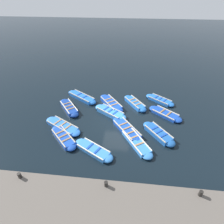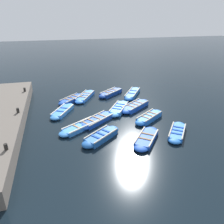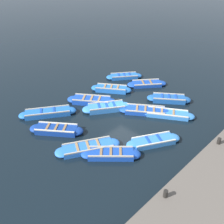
{
  "view_description": "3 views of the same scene",
  "coord_description": "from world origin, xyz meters",
  "px_view_note": "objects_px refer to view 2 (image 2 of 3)",
  "views": [
    {
      "loc": [
        -12.27,
        -0.89,
        9.97
      ],
      "look_at": [
        0.75,
        0.49,
        0.4
      ],
      "focal_mm": 28.0,
      "sensor_mm": 36.0,
      "label": 1
    },
    {
      "loc": [
        -4.0,
        -15.9,
        7.62
      ],
      "look_at": [
        0.05,
        -0.46,
        0.46
      ],
      "focal_mm": 35.0,
      "sensor_mm": 36.0,
      "label": 2
    },
    {
      "loc": [
        -10.61,
        11.92,
        10.03
      ],
      "look_at": [
        0.32,
        0.79,
        0.15
      ],
      "focal_mm": 42.0,
      "sensor_mm": 36.0,
      "label": 3
    }
  ],
  "objects_px": {
    "boat_outer_right": "(111,93)",
    "boat_centre": "(85,96)",
    "bollard_mid_south": "(25,90)",
    "bollard_mid_north": "(18,110)",
    "boat_end_of_row": "(177,132)",
    "bollard_north": "(6,147)",
    "boat_inner_gap": "(63,111)",
    "boat_drifting": "(97,120)",
    "boat_stern_in": "(149,117)",
    "boat_tucked": "(81,127)",
    "boat_mid_row": "(146,138)",
    "boat_alongside": "(135,106)",
    "boat_outer_left": "(101,136)",
    "boat_far_corner": "(133,94)",
    "boat_near_quay": "(119,108)",
    "boat_bow_out": "(72,99)"
  },
  "relations": [
    {
      "from": "boat_outer_right",
      "to": "boat_centre",
      "type": "distance_m",
      "value": 2.73
    },
    {
      "from": "bollard_mid_south",
      "to": "bollard_mid_north",
      "type": "bearing_deg",
      "value": -90.0
    },
    {
      "from": "boat_end_of_row",
      "to": "bollard_north",
      "type": "height_order",
      "value": "bollard_north"
    },
    {
      "from": "bollard_mid_north",
      "to": "bollard_north",
      "type": "bearing_deg",
      "value": -90.0
    },
    {
      "from": "boat_inner_gap",
      "to": "boat_drifting",
      "type": "relative_size",
      "value": 0.94
    },
    {
      "from": "boat_inner_gap",
      "to": "bollard_north",
      "type": "relative_size",
      "value": 9.61
    },
    {
      "from": "boat_stern_in",
      "to": "boat_tucked",
      "type": "bearing_deg",
      "value": -178.8
    },
    {
      "from": "boat_outer_right",
      "to": "boat_mid_row",
      "type": "distance_m",
      "value": 9.29
    },
    {
      "from": "boat_centre",
      "to": "boat_drifting",
      "type": "bearing_deg",
      "value": -88.49
    },
    {
      "from": "bollard_mid_south",
      "to": "boat_alongside",
      "type": "bearing_deg",
      "value": -23.94
    },
    {
      "from": "bollard_mid_north",
      "to": "bollard_mid_south",
      "type": "relative_size",
      "value": 1.0
    },
    {
      "from": "boat_outer_right",
      "to": "boat_outer_left",
      "type": "relative_size",
      "value": 1.03
    },
    {
      "from": "boat_inner_gap",
      "to": "boat_outer_right",
      "type": "height_order",
      "value": "boat_outer_right"
    },
    {
      "from": "boat_alongside",
      "to": "boat_far_corner",
      "type": "bearing_deg",
      "value": 74.39
    },
    {
      "from": "boat_outer_right",
      "to": "boat_drifting",
      "type": "bearing_deg",
      "value": -113.97
    },
    {
      "from": "boat_far_corner",
      "to": "boat_stern_in",
      "type": "bearing_deg",
      "value": -96.39
    },
    {
      "from": "boat_end_of_row",
      "to": "bollard_mid_north",
      "type": "bearing_deg",
      "value": 158.34
    },
    {
      "from": "boat_alongside",
      "to": "boat_drifting",
      "type": "height_order",
      "value": "boat_alongside"
    },
    {
      "from": "boat_end_of_row",
      "to": "bollard_mid_north",
      "type": "xyz_separation_m",
      "value": [
        -10.71,
        4.25,
        1.04
      ]
    },
    {
      "from": "boat_far_corner",
      "to": "boat_end_of_row",
      "type": "bearing_deg",
      "value": -87.78
    },
    {
      "from": "boat_outer_right",
      "to": "boat_tucked",
      "type": "distance_m",
      "value": 7.65
    },
    {
      "from": "boat_near_quay",
      "to": "bollard_north",
      "type": "relative_size",
      "value": 9.86
    },
    {
      "from": "boat_outer_left",
      "to": "bollard_mid_north",
      "type": "relative_size",
      "value": 9.04
    },
    {
      "from": "boat_alongside",
      "to": "bollard_north",
      "type": "relative_size",
      "value": 10.21
    },
    {
      "from": "boat_drifting",
      "to": "boat_mid_row",
      "type": "bearing_deg",
      "value": -53.4
    },
    {
      "from": "boat_outer_right",
      "to": "boat_centre",
      "type": "bearing_deg",
      "value": -174.2
    },
    {
      "from": "boat_alongside",
      "to": "boat_mid_row",
      "type": "bearing_deg",
      "value": -102.38
    },
    {
      "from": "boat_outer_left",
      "to": "bollard_mid_south",
      "type": "relative_size",
      "value": 9.04
    },
    {
      "from": "boat_alongside",
      "to": "boat_drifting",
      "type": "bearing_deg",
      "value": -154.95
    },
    {
      "from": "boat_stern_in",
      "to": "boat_alongside",
      "type": "bearing_deg",
      "value": 96.69
    },
    {
      "from": "boat_inner_gap",
      "to": "boat_drifting",
      "type": "height_order",
      "value": "boat_drifting"
    },
    {
      "from": "boat_far_corner",
      "to": "boat_near_quay",
      "type": "distance_m",
      "value": 4.17
    },
    {
      "from": "bollard_mid_north",
      "to": "bollard_mid_south",
      "type": "height_order",
      "value": "same"
    },
    {
      "from": "boat_bow_out",
      "to": "bollard_north",
      "type": "bearing_deg",
      "value": -115.21
    },
    {
      "from": "boat_stern_in",
      "to": "boat_end_of_row",
      "type": "height_order",
      "value": "boat_stern_in"
    },
    {
      "from": "boat_near_quay",
      "to": "boat_bow_out",
      "type": "bearing_deg",
      "value": 138.22
    },
    {
      "from": "boat_near_quay",
      "to": "boat_end_of_row",
      "type": "distance_m",
      "value": 5.66
    },
    {
      "from": "boat_mid_row",
      "to": "bollard_mid_north",
      "type": "relative_size",
      "value": 9.15
    },
    {
      "from": "boat_outer_right",
      "to": "boat_near_quay",
      "type": "distance_m",
      "value": 4.14
    },
    {
      "from": "boat_far_corner",
      "to": "boat_mid_row",
      "type": "height_order",
      "value": "boat_far_corner"
    },
    {
      "from": "boat_end_of_row",
      "to": "boat_bow_out",
      "type": "distance_m",
      "value": 10.5
    },
    {
      "from": "boat_centre",
      "to": "bollard_mid_north",
      "type": "bearing_deg",
      "value": -140.87
    },
    {
      "from": "boat_drifting",
      "to": "boat_mid_row",
      "type": "height_order",
      "value": "boat_drifting"
    },
    {
      "from": "boat_near_quay",
      "to": "bollard_mid_south",
      "type": "distance_m",
      "value": 9.09
    },
    {
      "from": "boat_mid_row",
      "to": "boat_outer_left",
      "type": "bearing_deg",
      "value": 161.82
    },
    {
      "from": "boat_centre",
      "to": "boat_mid_row",
      "type": "distance_m",
      "value": 9.42
    },
    {
      "from": "boat_tucked",
      "to": "bollard_north",
      "type": "xyz_separation_m",
      "value": [
        -4.36,
        -3.24,
        1.04
      ]
    },
    {
      "from": "boat_outer_right",
      "to": "boat_tucked",
      "type": "relative_size",
      "value": 0.91
    },
    {
      "from": "boat_tucked",
      "to": "bollard_mid_north",
      "type": "distance_m",
      "value": 4.8
    },
    {
      "from": "boat_end_of_row",
      "to": "boat_alongside",
      "type": "bearing_deg",
      "value": 103.87
    }
  ]
}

